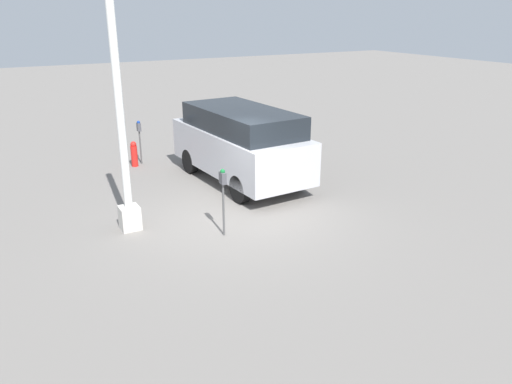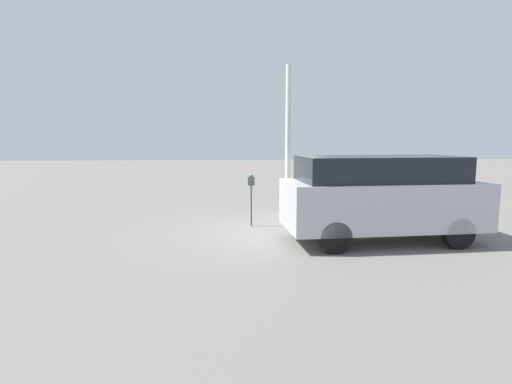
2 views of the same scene
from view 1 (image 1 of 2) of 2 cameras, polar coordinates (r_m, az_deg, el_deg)
ground_plane at (r=12.14m, az=-2.57°, el=-3.18°), size 80.00×80.00×0.00m
parking_meter_near at (r=10.92m, az=-3.80°, el=0.58°), size 0.21×0.12×1.57m
parking_meter_far at (r=16.72m, az=-13.20°, el=6.67°), size 0.21×0.12×1.44m
lamp_post at (r=11.43m, az=-14.84°, el=3.85°), size 0.44×0.44×5.06m
parked_van at (r=14.50m, az=-1.79°, el=5.70°), size 5.02×2.31×2.18m
fire_hydrant at (r=16.64m, az=-13.75°, el=4.25°), size 0.21×0.21×0.83m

